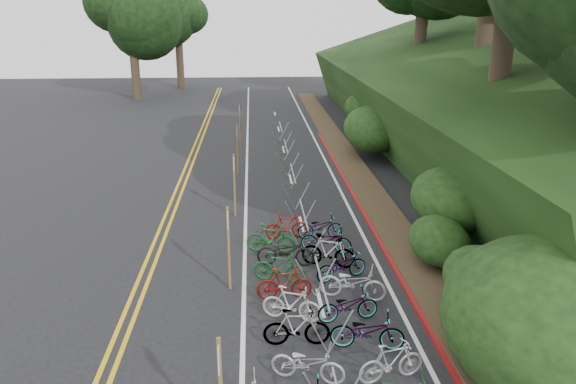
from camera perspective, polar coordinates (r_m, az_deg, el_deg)
road_markings at (r=21.16m, az=-5.34°, el=-3.32°), size 7.47×80.00×0.01m
red_curb at (r=23.33m, az=7.32°, el=-1.22°), size 0.25×28.00×0.10m
embankment at (r=31.35m, az=18.32°, el=7.69°), size 14.30×48.14×9.11m
bike_racks_rest at (r=23.68m, az=0.51°, el=1.26°), size 1.14×23.00×1.17m
signposts_rest at (r=24.44m, az=-5.28°, el=3.11°), size 0.08×18.40×2.50m
bike_valet at (r=14.48m, az=3.51°, el=-11.78°), size 3.21×13.22×1.03m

